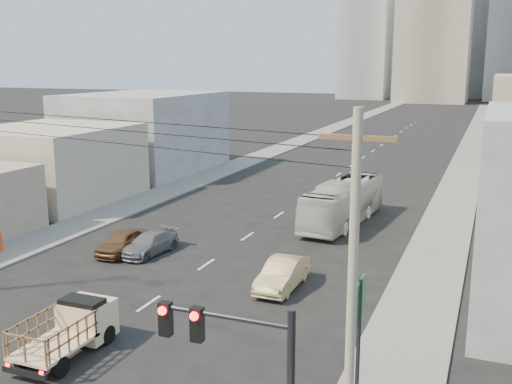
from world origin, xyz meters
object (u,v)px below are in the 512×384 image
Objects in this scene: sedan_tan at (282,274)px; green_sign at (358,320)px; city_bus at (343,202)px; utility_pole at (352,307)px; flatbed_pickup at (69,326)px; sedan_brown at (123,242)px; sedan_grey at (149,243)px.

green_sign is (6.03, -10.70, 3.01)m from sedan_tan.
city_bus is 1.08× the size of utility_pole.
flatbed_pickup is 12.93m from utility_pole.
flatbed_pickup is 10.92m from sedan_tan.
utility_pole is (6.54, -26.47, 3.68)m from city_bus.
sedan_grey is (1.51, 0.52, -0.07)m from sedan_brown.
sedan_tan is 1.04× the size of sedan_grey.
green_sign is at bearing -69.43° from city_bus.
sedan_brown is (-5.27, 11.33, -0.40)m from flatbed_pickup.
sedan_tan is at bearing 119.40° from green_sign.
green_sign is (11.36, -1.17, 2.65)m from flatbed_pickup.
sedan_tan is 15.31m from utility_pole.
city_bus is 13.30m from sedan_tan.
flatbed_pickup is at bearing -64.95° from sedan_brown.
sedan_brown is at bearing 143.07° from green_sign.
flatbed_pickup is 11.73m from green_sign.
sedan_tan is at bearing -83.18° from city_bus.
utility_pole reaches higher than flatbed_pickup.
flatbed_pickup is 1.09× the size of sedan_brown.
utility_pole is at bearing -70.06° from city_bus.
utility_pole is at bearing -39.05° from sedan_grey.
flatbed_pickup is 23.38m from city_bus.
sedan_brown is 0.81× the size of green_sign.
flatbed_pickup reaches higher than sedan_brown.
city_bus is 15.52m from sedan_brown.
flatbed_pickup is at bearing -118.66° from sedan_tan.
green_sign is 0.50× the size of utility_pole.
sedan_brown is at bearing 138.53° from utility_pole.
sedan_brown is at bearing -126.23° from city_bus.
city_bus is at bearing 56.88° from sedan_grey.
flatbed_pickup is 12.50m from sedan_brown.
flatbed_pickup is 0.41× the size of city_bus.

